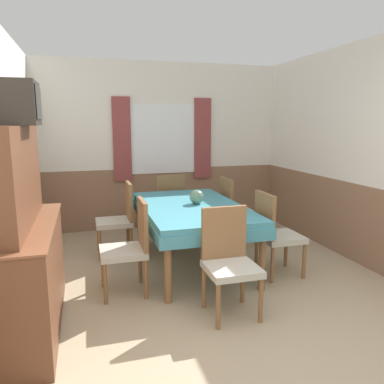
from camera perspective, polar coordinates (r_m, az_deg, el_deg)
wall_back at (r=6.02m, az=-4.66°, el=7.03°), size 4.22×0.10×2.60m
wall_left at (r=3.94m, az=-26.94°, el=4.05°), size 0.05×4.44×2.60m
wall_right at (r=4.97m, az=23.01°, el=5.45°), size 0.05×4.44×2.60m
dining_table at (r=4.39m, az=-0.11°, el=-3.22°), size 1.15×1.98×0.72m
chair_left_far at (r=4.83m, az=-11.00°, el=-3.71°), size 0.44×0.44×0.93m
chair_right_near at (r=4.20m, az=12.49°, el=-5.91°), size 0.44×0.44×0.93m
chair_head_near at (r=3.34m, az=5.63°, el=-10.00°), size 0.44×0.44×0.93m
chair_left_near at (r=3.74m, az=-9.39°, el=-7.86°), size 0.44×0.44×0.93m
chair_head_window at (r=5.55m, az=-3.51°, el=-1.70°), size 0.44×0.44×0.93m
chair_right_far at (r=5.20m, az=6.50°, el=-2.58°), size 0.44×0.44×0.93m
sideboard at (r=3.28m, az=-24.20°, el=-7.76°), size 0.46×1.55×1.64m
tv at (r=3.12m, az=-25.00°, el=12.16°), size 0.29×0.42×0.32m
vase at (r=4.39m, az=0.70°, el=-0.76°), size 0.17×0.17×0.17m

